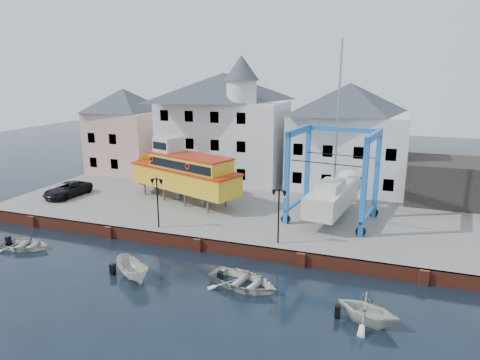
% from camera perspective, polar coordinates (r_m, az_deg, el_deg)
% --- Properties ---
extents(ground, '(140.00, 140.00, 0.00)m').
position_cam_1_polar(ground, '(33.36, -5.66, -9.37)').
color(ground, black).
rests_on(ground, ground).
extents(hardstanding, '(44.00, 22.00, 1.00)m').
position_cam_1_polar(hardstanding, '(42.76, 0.50, -3.18)').
color(hardstanding, slate).
rests_on(hardstanding, ground).
extents(quay_wall, '(44.00, 0.47, 1.00)m').
position_cam_1_polar(quay_wall, '(33.25, -5.60, -8.51)').
color(quay_wall, maroon).
rests_on(quay_wall, ground).
extents(building_pink, '(8.00, 7.00, 10.30)m').
position_cam_1_polar(building_pink, '(55.67, -15.01, 6.40)').
color(building_pink, tan).
rests_on(building_pink, hardstanding).
extents(building_white_main, '(14.00, 8.30, 14.00)m').
position_cam_1_polar(building_white_main, '(49.76, -2.09, 7.37)').
color(building_white_main, silver).
rests_on(building_white_main, hardstanding).
extents(building_white_right, '(12.00, 8.00, 11.20)m').
position_cam_1_polar(building_white_right, '(47.30, 14.14, 5.67)').
color(building_white_right, silver).
rests_on(building_white_right, hardstanding).
extents(shed_dark, '(8.00, 7.00, 4.00)m').
position_cam_1_polar(shed_dark, '(46.21, 26.04, -0.12)').
color(shed_dark, black).
rests_on(shed_dark, hardstanding).
extents(lamp_post_left, '(1.12, 0.32, 4.20)m').
position_cam_1_polar(lamp_post_left, '(34.74, -11.00, -1.29)').
color(lamp_post_left, black).
rests_on(lamp_post_left, hardstanding).
extents(lamp_post_right, '(1.12, 0.32, 4.20)m').
position_cam_1_polar(lamp_post_right, '(31.08, 5.21, -2.94)').
color(lamp_post_right, black).
rests_on(lamp_post_right, hardstanding).
extents(tour_boat, '(14.28, 8.10, 6.10)m').
position_cam_1_polar(tour_boat, '(42.24, -8.20, 1.20)').
color(tour_boat, '#59595E').
rests_on(tour_boat, hardstanding).
extents(travel_lift, '(7.68, 10.13, 14.90)m').
position_cam_1_polar(travel_lift, '(37.62, 12.53, -1.26)').
color(travel_lift, blue).
rests_on(travel_lift, hardstanding).
extents(van, '(2.78, 5.32, 1.43)m').
position_cam_1_polar(van, '(46.71, -22.00, -1.18)').
color(van, black).
rests_on(van, hardstanding).
extents(motorboat_a, '(3.86, 3.23, 1.43)m').
position_cam_1_polar(motorboat_a, '(30.03, -14.01, -12.57)').
color(motorboat_a, beige).
rests_on(motorboat_a, ground).
extents(motorboat_b, '(5.47, 4.48, 0.99)m').
position_cam_1_polar(motorboat_b, '(28.19, 0.44, -13.99)').
color(motorboat_b, beige).
rests_on(motorboat_b, ground).
extents(motorboat_c, '(4.27, 3.96, 1.85)m').
position_cam_1_polar(motorboat_c, '(25.61, 16.57, -17.80)').
color(motorboat_c, beige).
rests_on(motorboat_c, ground).
extents(motorboat_d, '(4.45, 3.39, 0.86)m').
position_cam_1_polar(motorboat_d, '(37.58, -26.75, -8.13)').
color(motorboat_d, beige).
rests_on(motorboat_d, ground).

